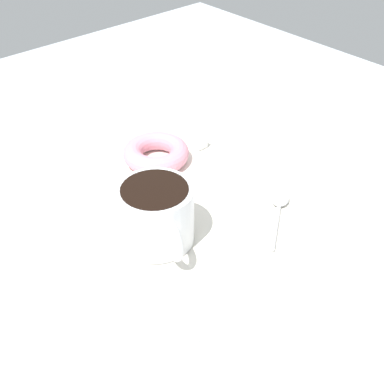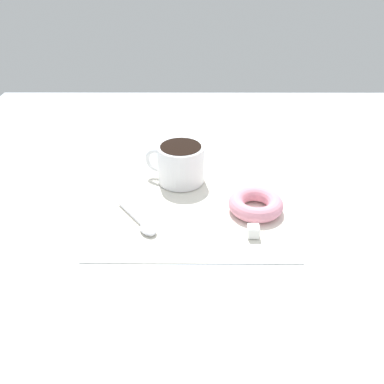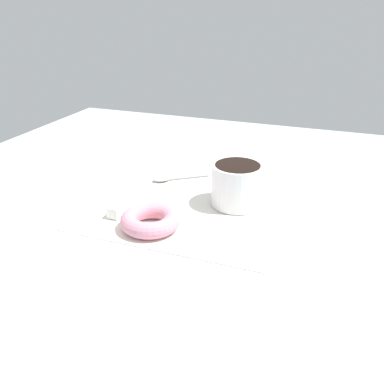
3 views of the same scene
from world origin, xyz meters
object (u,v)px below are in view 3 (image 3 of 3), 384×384
Objects in this scene: spoon at (169,178)px; sugar_cube at (114,212)px; coffee_cup at (237,183)px; donut at (150,220)px.

sugar_cube is (2.26, 17.96, 0.53)cm from spoon.
sugar_cube is (17.96, 12.24, -2.95)cm from coffee_cup.
donut reaches higher than spoon.
donut is at bearing 170.28° from sugar_cube.
donut is 7.44cm from sugar_cube.
coffee_cup reaches higher than spoon.
donut is 19.89cm from spoon.
spoon is 18.11cm from sugar_cube.
spoon is (15.70, -5.73, -3.47)cm from coffee_cup.
coffee_cup is 1.23× the size of donut.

